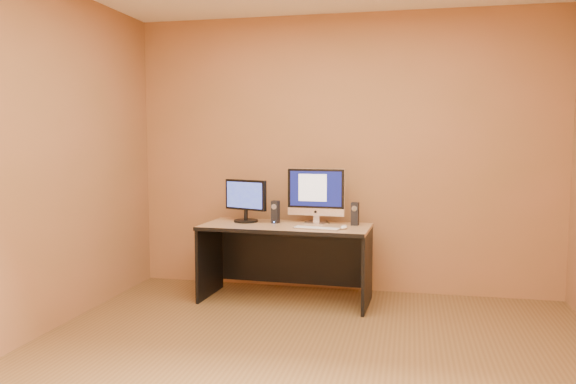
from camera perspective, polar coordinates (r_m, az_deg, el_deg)
name	(u,v)px	position (r m, az deg, el deg)	size (l,w,h in m)	color
floor	(303,372)	(3.65, 1.49, -17.84)	(4.00, 4.00, 0.00)	brown
walls	(303,162)	(3.35, 1.55, 3.03)	(4.00, 4.00, 2.60)	#9C613F
desk	(286,263)	(5.02, -0.25, -7.24)	(1.47, 0.65, 0.68)	tan
imac	(315,195)	(5.03, 2.80, -0.35)	(0.53, 0.19, 0.51)	silver
second_monitor	(246,201)	(5.14, -4.31, -0.91)	(0.44, 0.22, 0.39)	black
speaker_left	(275,212)	(5.07, -1.28, -2.04)	(0.06, 0.07, 0.20)	black
speaker_right	(355,214)	(4.98, 6.83, -2.21)	(0.06, 0.07, 0.20)	black
keyboard	(317,228)	(4.74, 2.93, -3.70)	(0.40, 0.11, 0.02)	#B6B6BB
mouse	(344,227)	(4.76, 5.70, -3.57)	(0.05, 0.09, 0.03)	white
cable_a	(328,222)	(5.15, 4.04, -3.04)	(0.01, 0.01, 0.20)	black
cable_b	(310,221)	(5.20, 2.21, -2.95)	(0.01, 0.01, 0.17)	black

